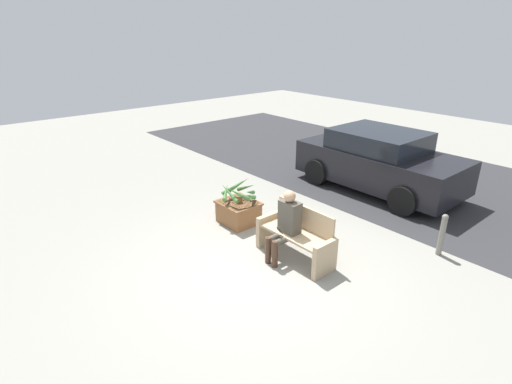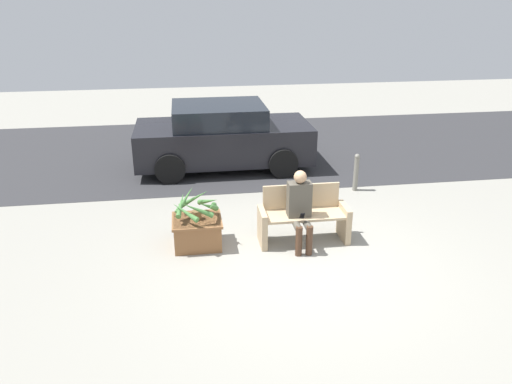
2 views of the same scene
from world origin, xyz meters
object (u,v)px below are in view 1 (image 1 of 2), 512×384
object	(u,v)px
potted_plant	(238,191)
person_seated	(286,223)
parked_car	(379,161)
bench	(297,236)
bollard_post	(442,234)
planter_box	(239,211)

from	to	relation	value
potted_plant	person_seated	bearing A→B (deg)	-8.40
potted_plant	parked_car	xyz separation A→B (m)	(0.73, 3.77, 0.03)
bench	parked_car	distance (m)	3.96
potted_plant	bench	bearing A→B (deg)	-1.99
bench	bollard_post	xyz separation A→B (m)	(1.56, 1.97, -0.01)
bench	parked_car	world-z (taller)	parked_car
planter_box	bollard_post	xyz separation A→B (m)	(3.26, 1.91, 0.16)
person_seated	planter_box	world-z (taller)	person_seated
person_seated	parked_car	size ratio (longest dim) A/B	0.32
planter_box	potted_plant	xyz separation A→B (m)	(0.00, -0.00, 0.44)
bench	potted_plant	size ratio (longest dim) A/B	1.87
planter_box	parked_car	size ratio (longest dim) A/B	0.20
bench	bollard_post	bearing A→B (deg)	51.60
bollard_post	parked_car	bearing A→B (deg)	143.72
planter_box	bollard_post	size ratio (longest dim) A/B	1.00
person_seated	parked_car	distance (m)	4.10
bench	planter_box	world-z (taller)	bench
person_seated	bench	bearing A→B (deg)	60.98
planter_box	potted_plant	distance (m)	0.44
person_seated	planter_box	size ratio (longest dim) A/B	1.60
planter_box	parked_car	xyz separation A→B (m)	(0.73, 3.77, 0.47)
potted_plant	bollard_post	world-z (taller)	potted_plant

